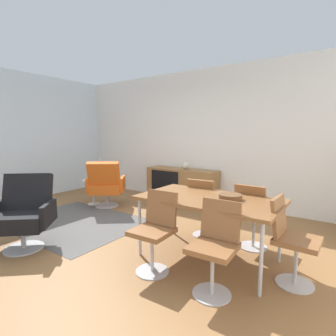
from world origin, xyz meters
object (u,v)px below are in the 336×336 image
Objects in this scene: lounge_chair_red at (106,184)px; vase_cobalt at (186,166)px; fruit_bowl at (93,178)px; dining_chair_back_left at (204,205)px; dining_chair_far_end at (291,237)px; dining_chair_front_right at (215,244)px; wooden_bowl_on_table at (230,197)px; side_table_round at (94,189)px; dining_table at (209,201)px; sideboard at (182,182)px; dining_chair_front_left at (155,228)px; dining_chair_back_right at (253,213)px; armchair_black_shell at (24,212)px.

vase_cobalt is at bearing 47.53° from lounge_chair_red.
dining_chair_back_left is at bearing -5.38° from fruit_bowl.
dining_chair_far_end is (2.44, -2.05, -0.33)m from vase_cobalt.
fruit_bowl is (-3.39, 1.37, 0.09)m from dining_chair_front_right.
wooden_bowl_on_table is (1.79, -1.99, -0.03)m from vase_cobalt.
side_table_round is at bearing -178.40° from lounge_chair_red.
fruit_bowl is (-3.04, 0.81, -0.14)m from dining_table.
dining_table is 1.87× the size of dining_chair_far_end.
sideboard is at bearing 133.49° from wooden_bowl_on_table.
wooden_bowl_on_table is at bearing 174.38° from dining_chair_far_end.
lounge_chair_red is (-3.03, 1.38, -0.00)m from dining_chair_front_right.
dining_table is 2.81m from lounge_chair_red.
dining_chair_back_right is at bearing 57.98° from dining_chair_front_left.
armchair_black_shell is (0.57, -1.89, 0.00)m from lounge_chair_red.
sideboard is 1.87× the size of dining_chair_front_left.
wooden_bowl_on_table is 0.30× the size of dining_chair_front_left.
dining_chair_far_end is at bearing 24.33° from dining_chair_front_left.
dining_chair_back_left is (1.21, -1.49, -0.33)m from vase_cobalt.
dining_chair_back_right is (0.69, -0.00, 0.00)m from dining_chair_back_left.
sideboard is at bearing -178.89° from vase_cobalt.
lounge_chair_red is at bearing -132.47° from vase_cobalt.
fruit_bowl is at bearing 116.28° from armchair_black_shell.
lounge_chair_red and armchair_black_shell have the same top height.
vase_cobalt is at bearing 131.94° from wooden_bowl_on_table.
lounge_chair_red reaches higher than vase_cobalt.
dining_chair_front_right is at bearing -53.99° from vase_cobalt.
dining_chair_far_end is at bearing 0.14° from dining_table.
dining_chair_back_right is (-0.54, 0.56, 0.00)m from dining_chair_far_end.
lounge_chair_red is at bearing 1.60° from side_table_round.
dining_chair_front_left is at bearing -122.02° from dining_chair_back_right.
dining_chair_far_end reaches higher than sideboard.
dining_chair_back_right is at bearing -4.28° from fruit_bowl.
dining_table reaches higher than side_table_round.
wooden_bowl_on_table is at bearing -102.88° from dining_chair_back_right.
dining_chair_far_end is 4.28× the size of fruit_bowl.
side_table_round is (-3.39, 1.37, -0.15)m from dining_chair_front_right.
side_table_round is at bearing -140.17° from vase_cobalt.
dining_chair_back_left is at bearing 155.72° from dining_chair_far_end.
wooden_bowl_on_table is at bearing -48.06° from vase_cobalt.
wooden_bowl_on_table is 2.62m from armchair_black_shell.
dining_chair_front_right is at bearing -89.97° from dining_chair_back_right.
dining_chair_front_right is 4.28× the size of fruit_bowl.
dining_table is at bearing 26.95° from armchair_black_shell.
vase_cobalt is 0.18× the size of dining_chair_back_right.
side_table_round is at bearing -138.29° from sideboard.
sideboard is at bearing 116.41° from dining_chair_front_left.
dining_chair_front_left is at bearing -30.71° from lounge_chair_red.
dining_chair_far_end is 3.66m from lounge_chair_red.
dining_chair_front_right is at bearing -133.99° from dining_chair_far_end.
side_table_round is (-0.93, 1.88, -0.15)m from armchair_black_shell.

